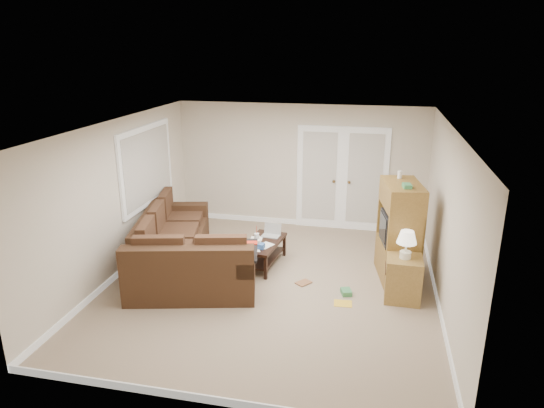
% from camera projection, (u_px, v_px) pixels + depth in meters
% --- Properties ---
extents(floor, '(5.50, 5.50, 0.00)m').
position_uv_depth(floor, '(271.00, 284.00, 7.62)').
color(floor, gray).
rests_on(floor, ground).
extents(ceiling, '(5.00, 5.50, 0.02)m').
position_uv_depth(ceiling, '(271.00, 126.00, 6.84)').
color(ceiling, white).
rests_on(ceiling, wall_back).
extents(wall_left, '(0.02, 5.50, 2.50)m').
position_uv_depth(wall_left, '(118.00, 199.00, 7.73)').
color(wall_left, beige).
rests_on(wall_left, floor).
extents(wall_right, '(0.02, 5.50, 2.50)m').
position_uv_depth(wall_right, '(447.00, 221.00, 6.73)').
color(wall_right, beige).
rests_on(wall_right, floor).
extents(wall_back, '(5.00, 0.02, 2.50)m').
position_uv_depth(wall_back, '(300.00, 166.00, 9.78)').
color(wall_back, beige).
rests_on(wall_back, floor).
extents(wall_front, '(5.00, 0.02, 2.50)m').
position_uv_depth(wall_front, '(211.00, 299.00, 4.67)').
color(wall_front, beige).
rests_on(wall_front, floor).
extents(baseboards, '(5.00, 5.50, 0.10)m').
position_uv_depth(baseboards, '(271.00, 282.00, 7.60)').
color(baseboards, silver).
rests_on(baseboards, floor).
extents(french_doors, '(1.80, 0.05, 2.13)m').
position_uv_depth(french_doors, '(342.00, 179.00, 9.65)').
color(french_doors, silver).
rests_on(french_doors, floor).
extents(window_left, '(0.05, 1.92, 1.42)m').
position_uv_depth(window_left, '(147.00, 166.00, 8.55)').
color(window_left, silver).
rests_on(window_left, wall_left).
extents(sectional_sofa, '(2.54, 3.03, 0.89)m').
position_uv_depth(sectional_sofa, '(181.00, 253.00, 7.90)').
color(sectional_sofa, '#3F2818').
rests_on(sectional_sofa, floor).
extents(coffee_table, '(0.65, 1.11, 0.72)m').
position_uv_depth(coffee_table, '(263.00, 252.00, 8.24)').
color(coffee_table, black).
rests_on(coffee_table, floor).
extents(tv_armoire, '(0.70, 1.06, 1.69)m').
position_uv_depth(tv_armoire, '(399.00, 231.00, 7.64)').
color(tv_armoire, brown).
rests_on(tv_armoire, floor).
extents(side_cabinet, '(0.52, 0.52, 1.08)m').
position_uv_depth(side_cabinet, '(403.00, 275.00, 7.07)').
color(side_cabinet, olive).
rests_on(side_cabinet, floor).
extents(space_heater, '(0.15, 0.14, 0.32)m').
position_uv_depth(space_heater, '(408.00, 230.00, 9.41)').
color(space_heater, white).
rests_on(space_heater, floor).
extents(floor_magazine, '(0.27, 0.22, 0.01)m').
position_uv_depth(floor_magazine, '(343.00, 303.00, 7.05)').
color(floor_magazine, yellow).
rests_on(floor_magazine, floor).
extents(floor_greenbox, '(0.19, 0.22, 0.08)m').
position_uv_depth(floor_greenbox, '(346.00, 292.00, 7.31)').
color(floor_greenbox, '#3B824D').
rests_on(floor_greenbox, floor).
extents(floor_book, '(0.28, 0.29, 0.02)m').
position_uv_depth(floor_book, '(300.00, 281.00, 7.72)').
color(floor_book, brown).
rests_on(floor_book, floor).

